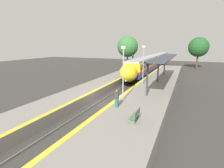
{
  "coord_description": "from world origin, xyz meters",
  "views": [
    {
      "loc": [
        8.06,
        -16.7,
        6.4
      ],
      "look_at": [
        0.58,
        0.64,
        2.16
      ],
      "focal_mm": 28.0,
      "sensor_mm": 36.0,
      "label": 1
    }
  ],
  "objects_px": {
    "train": "(153,62)",
    "person_waiting": "(117,98)",
    "lamppost_near": "(123,70)",
    "platform_bench": "(136,116)",
    "lamppost_mid": "(143,62)",
    "railway_signal": "(133,63)"
  },
  "relations": [
    {
      "from": "train",
      "to": "person_waiting",
      "type": "relative_size",
      "value": 26.93
    },
    {
      "from": "train",
      "to": "lamppost_near",
      "type": "height_order",
      "value": "lamppost_near"
    },
    {
      "from": "platform_bench",
      "to": "person_waiting",
      "type": "height_order",
      "value": "person_waiting"
    },
    {
      "from": "person_waiting",
      "to": "lamppost_near",
      "type": "xyz_separation_m",
      "value": [
        -0.11,
        1.9,
        2.21
      ]
    },
    {
      "from": "platform_bench",
      "to": "lamppost_mid",
      "type": "bearing_deg",
      "value": 101.31
    },
    {
      "from": "railway_signal",
      "to": "lamppost_near",
      "type": "relative_size",
      "value": 0.85
    },
    {
      "from": "train",
      "to": "railway_signal",
      "type": "height_order",
      "value": "railway_signal"
    },
    {
      "from": "platform_bench",
      "to": "railway_signal",
      "type": "distance_m",
      "value": 24.7
    },
    {
      "from": "lamppost_near",
      "to": "train",
      "type": "bearing_deg",
      "value": 94.99
    },
    {
      "from": "railway_signal",
      "to": "lamppost_mid",
      "type": "bearing_deg",
      "value": -66.62
    },
    {
      "from": "platform_bench",
      "to": "lamppost_mid",
      "type": "distance_m",
      "value": 12.77
    },
    {
      "from": "railway_signal",
      "to": "person_waiting",
      "type": "bearing_deg",
      "value": -76.82
    },
    {
      "from": "railway_signal",
      "to": "lamppost_mid",
      "type": "distance_m",
      "value": 12.37
    },
    {
      "from": "lamppost_mid",
      "to": "railway_signal",
      "type": "bearing_deg",
      "value": 113.38
    },
    {
      "from": "person_waiting",
      "to": "railway_signal",
      "type": "bearing_deg",
      "value": 103.18
    },
    {
      "from": "lamppost_near",
      "to": "railway_signal",
      "type": "bearing_deg",
      "value": 104.11
    },
    {
      "from": "train",
      "to": "person_waiting",
      "type": "distance_m",
      "value": 31.27
    },
    {
      "from": "platform_bench",
      "to": "lamppost_mid",
      "type": "relative_size",
      "value": 0.27
    },
    {
      "from": "train",
      "to": "railway_signal",
      "type": "relative_size",
      "value": 9.58
    },
    {
      "from": "person_waiting",
      "to": "lamppost_mid",
      "type": "distance_m",
      "value": 10.26
    },
    {
      "from": "platform_bench",
      "to": "railway_signal",
      "type": "xyz_separation_m",
      "value": [
        -7.33,
        23.55,
        1.21
      ]
    },
    {
      "from": "railway_signal",
      "to": "train",
      "type": "bearing_deg",
      "value": 76.73
    }
  ]
}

